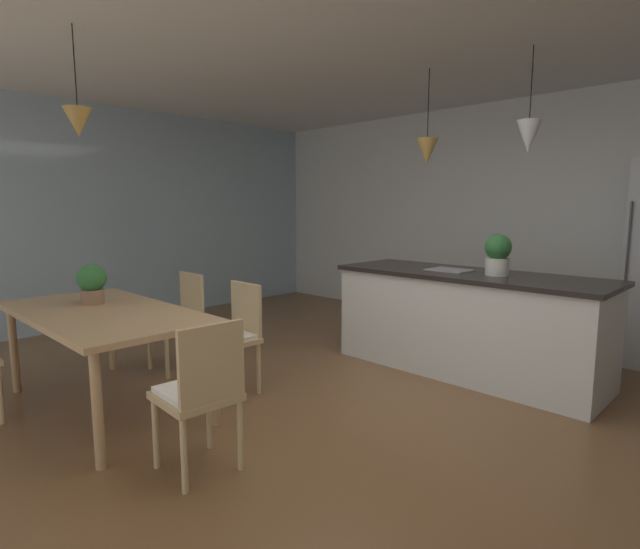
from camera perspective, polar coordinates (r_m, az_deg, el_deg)
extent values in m
cube|color=brown|center=(3.61, 3.89, -16.52)|extent=(10.00, 8.40, 0.04)
cube|color=silver|center=(3.53, 4.38, 29.26)|extent=(10.00, 8.40, 0.12)
cube|color=silver|center=(6.15, 24.27, 6.07)|extent=(10.00, 0.12, 2.70)
cube|color=#9EB7C6|center=(6.68, -23.71, 6.19)|extent=(0.06, 8.40, 2.70)
cube|color=tan|center=(3.87, -23.97, -4.12)|extent=(1.82, 0.93, 0.04)
cylinder|color=tan|center=(4.84, -23.15, -6.07)|extent=(0.06, 0.06, 0.71)
cylinder|color=tan|center=(3.42, -12.13, -11.34)|extent=(0.06, 0.06, 0.71)
cylinder|color=tan|center=(4.62, -32.10, -7.32)|extent=(0.06, 0.06, 0.71)
cylinder|color=tan|center=(3.09, -24.52, -14.01)|extent=(0.06, 0.06, 0.71)
cube|color=tan|center=(4.62, -16.58, -5.46)|extent=(0.41, 0.41, 0.04)
cube|color=white|center=(4.62, -16.59, -5.04)|extent=(0.37, 0.37, 0.03)
cube|color=tan|center=(4.66, -14.72, -2.40)|extent=(0.38, 0.04, 0.42)
cylinder|color=tan|center=(4.46, -17.40, -8.98)|extent=(0.04, 0.04, 0.41)
cylinder|color=tan|center=(4.76, -19.26, -8.01)|extent=(0.04, 0.04, 0.41)
cylinder|color=tan|center=(4.61, -13.59, -8.27)|extent=(0.04, 0.04, 0.41)
cylinder|color=tan|center=(4.90, -15.62, -7.39)|extent=(0.04, 0.04, 0.41)
cube|color=tan|center=(2.88, -14.22, -13.56)|extent=(0.42, 0.42, 0.04)
cube|color=white|center=(2.87, -14.25, -12.90)|extent=(0.38, 0.38, 0.03)
cube|color=tan|center=(2.66, -12.52, -10.10)|extent=(0.05, 0.38, 0.42)
cylinder|color=tan|center=(3.05, -18.61, -17.13)|extent=(0.04, 0.04, 0.41)
cylinder|color=tan|center=(3.18, -12.80, -15.79)|extent=(0.04, 0.04, 0.41)
cylinder|color=tan|center=(2.77, -15.56, -19.68)|extent=(0.04, 0.04, 0.41)
cylinder|color=tan|center=(2.92, -9.30, -17.98)|extent=(0.04, 0.04, 0.41)
cube|color=tan|center=(3.94, -10.70, -7.56)|extent=(0.41, 0.41, 0.04)
cube|color=white|center=(3.94, -10.71, -7.07)|extent=(0.37, 0.37, 0.03)
cube|color=tan|center=(3.99, -8.61, -3.94)|extent=(0.38, 0.04, 0.42)
cylinder|color=tan|center=(3.79, -11.38, -11.81)|extent=(0.04, 0.04, 0.41)
cylinder|color=tan|center=(4.07, -13.99, -10.51)|extent=(0.04, 0.04, 0.41)
cylinder|color=tan|center=(3.97, -7.16, -10.79)|extent=(0.04, 0.04, 0.41)
cylinder|color=tan|center=(4.23, -9.94, -9.64)|extent=(0.04, 0.04, 0.41)
cylinder|color=tan|center=(4.05, -33.21, -11.67)|extent=(0.04, 0.04, 0.41)
cube|color=silver|center=(4.57, 16.69, -5.49)|extent=(2.29, 0.78, 0.88)
cube|color=black|center=(4.49, 16.91, -0.02)|extent=(2.35, 0.84, 0.04)
cube|color=gray|center=(4.58, 14.84, 0.52)|extent=(0.36, 0.30, 0.01)
cylinder|color=#4C4C4C|center=(5.17, 32.13, 0.90)|extent=(0.02, 0.02, 1.14)
cylinder|color=black|center=(4.00, -26.69, 20.90)|extent=(0.01, 0.01, 0.55)
cone|color=olive|center=(3.92, -26.34, 15.62)|extent=(0.19, 0.19, 0.20)
cylinder|color=black|center=(4.77, 12.52, 18.87)|extent=(0.01, 0.01, 0.61)
cone|color=olive|center=(4.71, 12.36, 13.82)|extent=(0.19, 0.19, 0.24)
cylinder|color=black|center=(4.37, 23.44, 19.83)|extent=(0.01, 0.01, 0.56)
cone|color=#B7B7B7|center=(4.30, 23.14, 14.55)|extent=(0.19, 0.19, 0.25)
cylinder|color=beige|center=(4.37, 19.94, 0.86)|extent=(0.19, 0.19, 0.15)
sphere|color=#2D6B33|center=(4.36, 20.05, 3.02)|extent=(0.22, 0.22, 0.22)
cylinder|color=#8C664C|center=(4.14, -24.97, -2.37)|extent=(0.17, 0.17, 0.11)
sphere|color=#2D6B33|center=(4.12, -25.09, -0.35)|extent=(0.21, 0.21, 0.21)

